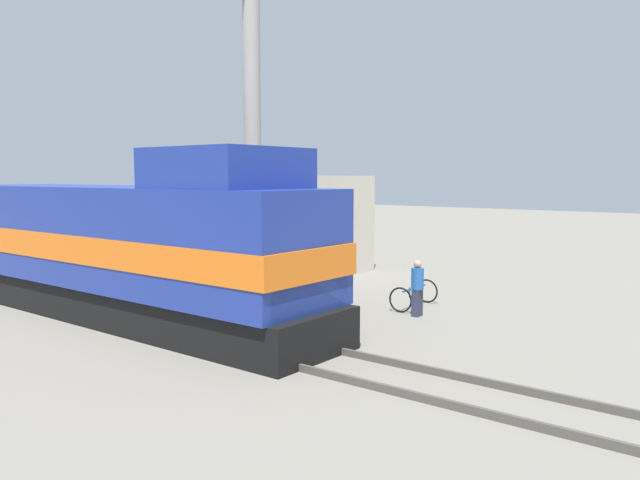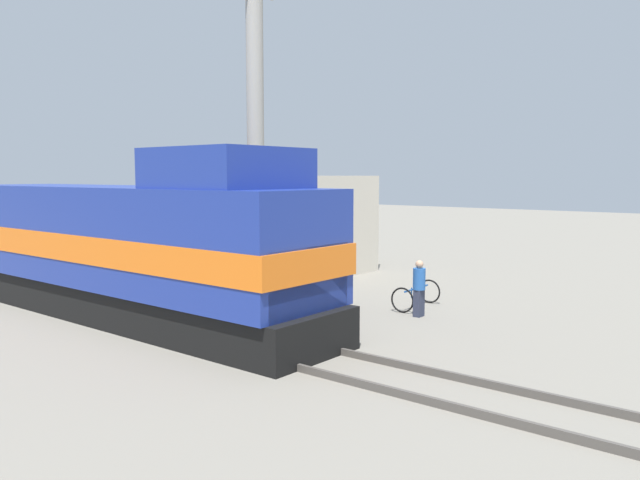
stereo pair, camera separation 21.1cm
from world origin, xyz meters
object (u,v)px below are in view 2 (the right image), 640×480
(utility_pole, at_px, (255,123))
(bicycle, at_px, (416,295))
(vendor_umbrella, at_px, (280,244))
(person_bystander, at_px, (419,286))
(locomotive, at_px, (133,248))
(billboard_sign, at_px, (220,215))

(utility_pole, xyz_separation_m, bicycle, (0.89, -5.64, -5.19))
(vendor_umbrella, xyz_separation_m, bicycle, (2.28, -3.29, -1.47))
(person_bystander, bearing_deg, bicycle, 33.61)
(locomotive, bearing_deg, bicycle, -41.55)
(billboard_sign, height_order, person_bystander, billboard_sign)
(locomotive, bearing_deg, person_bystander, -49.73)
(utility_pole, distance_m, vendor_umbrella, 4.62)
(vendor_umbrella, distance_m, person_bystander, 4.26)
(utility_pole, distance_m, billboard_sign, 3.28)
(locomotive, distance_m, bicycle, 8.10)
(utility_pole, distance_m, person_bystander, 7.85)
(billboard_sign, bearing_deg, utility_pole, -53.82)
(locomotive, distance_m, vendor_umbrella, 4.17)
(locomotive, relative_size, billboard_sign, 3.95)
(vendor_umbrella, distance_m, billboard_sign, 3.47)
(vendor_umbrella, bearing_deg, utility_pole, 59.30)
(utility_pole, relative_size, bicycle, 6.32)
(person_bystander, relative_size, bicycle, 0.89)
(locomotive, xyz_separation_m, bicycle, (5.95, -5.27, -1.55))
(vendor_umbrella, height_order, bicycle, vendor_umbrella)
(vendor_umbrella, bearing_deg, bicycle, -55.32)
(vendor_umbrella, height_order, billboard_sign, billboard_sign)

